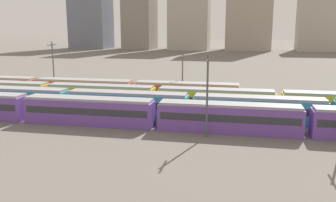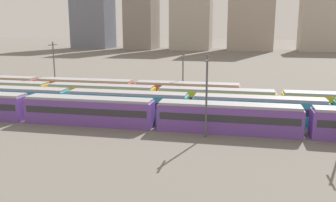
# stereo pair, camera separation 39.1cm
# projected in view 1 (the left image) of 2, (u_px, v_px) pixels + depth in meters

# --- Properties ---
(ground_plane) EXTENTS (600.00, 600.00, 0.00)m
(ground_plane) POSITION_uv_depth(u_px,v_px,m) (16.00, 107.00, 60.64)
(ground_plane) COLOR #666059
(train_track_0) EXTENTS (112.50, 3.06, 3.75)m
(train_track_0) POSITION_uv_depth(u_px,v_px,m) (307.00, 121.00, 44.10)
(train_track_0) COLOR #6B429E
(train_track_0) RESTS_ON ground_plane
(train_track_1) EXTENTS (93.60, 3.06, 3.75)m
(train_track_1) POSITION_uv_depth(u_px,v_px,m) (258.00, 110.00, 50.17)
(train_track_1) COLOR teal
(train_track_1) RESTS_ON ground_plane
(train_track_2) EXTENTS (74.70, 3.06, 3.75)m
(train_track_2) POSITION_uv_depth(u_px,v_px,m) (157.00, 98.00, 58.20)
(train_track_2) COLOR yellow
(train_track_2) RESTS_ON ground_plane
(train_track_3) EXTENTS (55.80, 3.06, 3.75)m
(train_track_3) POSITION_uv_depth(u_px,v_px,m) (84.00, 89.00, 66.04)
(train_track_3) COLOR #BC4C38
(train_track_3) RESTS_ON ground_plane
(catenary_pole_0) EXTENTS (0.24, 3.20, 10.03)m
(catenary_pole_0) POSITION_uv_depth(u_px,v_px,m) (207.00, 92.00, 42.98)
(catenary_pole_0) COLOR #4C4C51
(catenary_pole_0) RESTS_ON ground_plane
(catenary_pole_1) EXTENTS (0.24, 3.20, 10.30)m
(catenary_pole_1) POSITION_uv_depth(u_px,v_px,m) (53.00, 66.00, 69.40)
(catenary_pole_1) COLOR #4C4C51
(catenary_pole_1) RESTS_ON ground_plane
(catenary_pole_3) EXTENTS (0.24, 3.20, 8.63)m
(catenary_pole_3) POSITION_uv_depth(u_px,v_px,m) (182.00, 74.00, 64.77)
(catenary_pole_3) COLOR #4C4C51
(catenary_pole_3) RESTS_ON ground_plane
(distant_building_0) EXTENTS (20.92, 18.81, 46.13)m
(distant_building_0) POSITION_uv_depth(u_px,v_px,m) (91.00, 8.00, 208.18)
(distant_building_0) COLOR slate
(distant_building_0) RESTS_ON ground_plane
(distant_building_1) EXTENTS (15.82, 21.43, 51.07)m
(distant_building_1) POSITION_uv_depth(u_px,v_px,m) (140.00, 3.00, 202.00)
(distant_building_1) COLOR gray
(distant_building_1) RESTS_ON ground_plane
(distant_building_2) EXTENTS (21.42, 20.40, 48.13)m
(distant_building_2) POSITION_uv_depth(u_px,v_px,m) (190.00, 5.00, 196.83)
(distant_building_2) COLOR #B2A899
(distant_building_2) RESTS_ON ground_plane
(distant_building_3) EXTENTS (23.45, 19.34, 52.62)m
(distant_building_3) POSITION_uv_depth(u_px,v_px,m) (250.00, 0.00, 190.26)
(distant_building_3) COLOR #A89989
(distant_building_3) RESTS_ON ground_plane
(distant_building_4) EXTENTS (25.21, 14.27, 33.58)m
(distant_building_4) POSITION_uv_depth(u_px,v_px,m) (324.00, 18.00, 184.96)
(distant_building_4) COLOR #B2A899
(distant_building_4) RESTS_ON ground_plane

